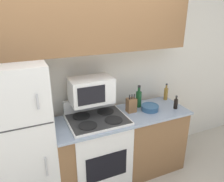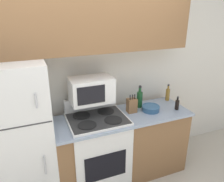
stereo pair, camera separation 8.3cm
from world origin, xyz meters
The scene contains 11 objects.
wall_back centered at (0.00, 0.67, 1.27)m, with size 8.00×0.05×2.55m.
lower_cabinets centered at (0.36, 0.28, 0.46)m, with size 1.72×0.60×0.91m.
refrigerator centered at (-0.86, 0.32, 0.85)m, with size 0.71×0.66×1.69m.
upper_cabinets centered at (0.00, 0.47, 2.00)m, with size 2.44×0.35×0.62m.
stove centered at (0.02, 0.27, 0.49)m, with size 0.69×0.58×1.10m.
microwave centered at (0.00, 0.39, 1.26)m, with size 0.50×0.31×0.30m.
knife_block centered at (0.50, 0.31, 1.01)m, with size 0.12×0.10×0.24m.
bowl centered at (0.74, 0.24, 0.95)m, with size 0.23×0.23×0.07m.
bottle_vinegar centered at (1.15, 0.46, 1.01)m, with size 0.06×0.06×0.24m.
bottle_wine_green centered at (0.66, 0.40, 1.03)m, with size 0.08×0.08×0.30m.
bottle_soy_sauce centered at (1.08, 0.15, 0.98)m, with size 0.05×0.05×0.18m.
Camera 2 is at (-0.67, -1.92, 2.17)m, focal length 35.00 mm.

